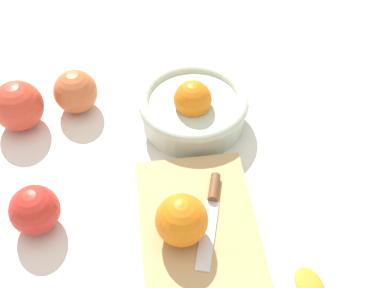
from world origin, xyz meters
name	(u,v)px	position (x,y,z in m)	size (l,w,h in m)	color
ground_plane	(168,189)	(0.00, 0.00, 0.00)	(2.40, 2.40, 0.00)	silver
bowl	(193,108)	(-0.13, 0.07, 0.03)	(0.18, 0.18, 0.09)	beige
cutting_board	(198,225)	(0.08, 0.03, 0.01)	(0.23, 0.16, 0.02)	tan
orange_on_board	(179,221)	(0.10, 0.00, 0.06)	(0.07, 0.07, 0.07)	orange
knife	(211,207)	(0.06, 0.05, 0.03)	(0.15, 0.07, 0.01)	silver
apple_front_center	(35,210)	(0.02, -0.19, 0.04)	(0.07, 0.07, 0.07)	red
apple_front_left	(18,106)	(-0.19, -0.21, 0.04)	(0.08, 0.08, 0.08)	#D6422D
apple_front_left_2	(76,92)	(-0.21, -0.11, 0.04)	(0.07, 0.07, 0.07)	#CC6638
citrus_peel	(310,283)	(0.20, 0.15, 0.00)	(0.05, 0.04, 0.01)	orange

